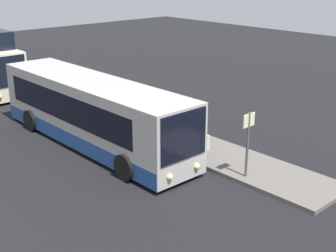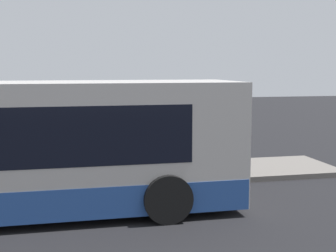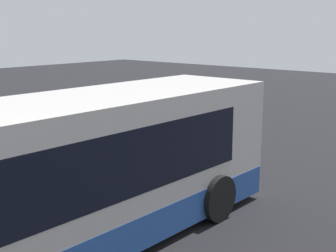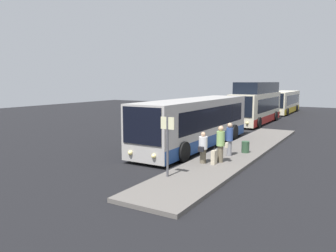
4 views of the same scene
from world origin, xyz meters
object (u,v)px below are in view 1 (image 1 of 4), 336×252
object	(u,v)px
bus_lead	(92,113)
passenger_boarding	(198,135)
passenger_waiting	(199,125)
suitcase	(205,142)
sign_post	(248,137)
trash_bin	(164,122)
passenger_with_bags	(173,117)

from	to	relation	value
bus_lead	passenger_boarding	world-z (taller)	bus_lead
passenger_waiting	suitcase	size ratio (longest dim) A/B	2.00
suitcase	sign_post	bearing A→B (deg)	-16.31
passenger_waiting	trash_bin	size ratio (longest dim) A/B	2.86
bus_lead	passenger_boarding	size ratio (longest dim) A/B	7.75
passenger_boarding	passenger_waiting	size ratio (longest dim) A/B	0.85
trash_bin	suitcase	bearing A→B (deg)	-8.67
bus_lead	sign_post	distance (m)	7.66
passenger_boarding	passenger_with_bags	distance (m)	2.32
passenger_boarding	bus_lead	bearing A→B (deg)	-65.70
bus_lead	passenger_with_bags	world-z (taller)	bus_lead
suitcase	trash_bin	distance (m)	3.41
bus_lead	suitcase	size ratio (longest dim) A/B	13.15
passenger_with_bags	suitcase	bearing A→B (deg)	-99.52
trash_bin	bus_lead	bearing A→B (deg)	-104.59
suitcase	passenger_boarding	bearing A→B (deg)	-79.56
suitcase	trash_bin	world-z (taller)	suitcase
passenger_boarding	suitcase	bearing A→B (deg)	-175.14
passenger_waiting	passenger_with_bags	xyz separation A→B (m)	(-1.61, -0.13, 0.00)
suitcase	sign_post	size ratio (longest dim) A/B	0.35
passenger_with_bags	passenger_waiting	bearing A→B (deg)	-94.94
passenger_waiting	sign_post	bearing A→B (deg)	-30.91
passenger_boarding	sign_post	size ratio (longest dim) A/B	0.60
passenger_boarding	trash_bin	distance (m)	3.68
bus_lead	passenger_with_bags	xyz separation A→B (m)	(2.18, 3.10, -0.38)
suitcase	trash_bin	xyz separation A→B (m)	(-3.38, 0.51, -0.02)
passenger_boarding	trash_bin	world-z (taller)	passenger_boarding
passenger_waiting	trash_bin	distance (m)	2.95
passenger_boarding	sign_post	world-z (taller)	sign_post
passenger_waiting	suitcase	world-z (taller)	passenger_waiting
bus_lead	passenger_boarding	xyz separation A→B (m)	(4.42, 2.54, -0.55)
bus_lead	passenger_waiting	size ratio (longest dim) A/B	6.57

